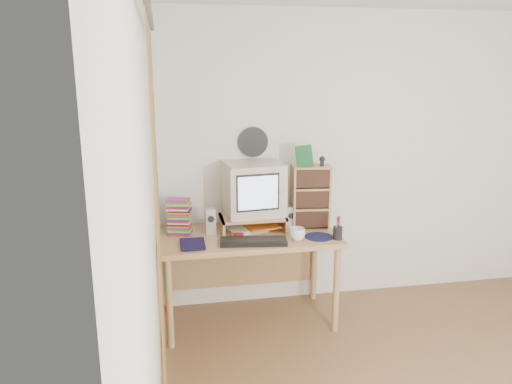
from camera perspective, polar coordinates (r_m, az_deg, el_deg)
name	(u,v)px	position (r m, az deg, el deg)	size (l,w,h in m)	color
back_wall	(357,159)	(4.45, 11.50, 3.69)	(3.50, 3.50, 0.00)	white
left_wall	(149,237)	(2.44, -12.14, -5.10)	(3.50, 3.50, 0.00)	white
curtain	(159,226)	(2.92, -11.07, -3.84)	(2.20, 2.20, 0.00)	#DD4E1F
wall_disc	(253,142)	(4.14, -0.34, 5.73)	(0.25, 0.25, 0.02)	black
desk	(247,247)	(4.06, -0.99, -6.36)	(1.40, 0.70, 0.75)	tan
monitor_riser	(253,219)	(4.03, -0.39, -3.09)	(0.52, 0.30, 0.12)	tan
crt_monitor	(254,189)	(4.01, -0.24, 0.35)	(0.44, 0.44, 0.42)	beige
speaker_left	(210,221)	(3.95, -5.23, -3.35)	(0.08, 0.08, 0.21)	#BDBCC2
speaker_right	(290,218)	(4.06, 3.91, -2.95)	(0.07, 0.07, 0.19)	#BDBCC2
keyboard	(253,241)	(3.75, -0.30, -5.68)	(0.50, 0.17, 0.03)	black
dvd_stack	(179,219)	(3.97, -8.77, -3.09)	(0.17, 0.12, 0.25)	brown
cd_rack	(311,197)	(4.08, 6.28, -0.56)	(0.31, 0.17, 0.52)	tan
mug	(297,234)	(3.82, 4.73, -4.82)	(0.12, 0.12, 0.10)	white
diary	(180,243)	(3.74, -8.67, -5.83)	(0.22, 0.17, 0.04)	#120E35
mousepad	(319,237)	(3.92, 7.21, -5.10)	(0.22, 0.22, 0.00)	#101438
pen_cup	(338,230)	(3.87, 9.34, -4.35)	(0.07, 0.07, 0.14)	black
papers	(252,228)	(4.04, -0.43, -4.12)	(0.30, 0.22, 0.04)	silver
red_box	(239,236)	(3.87, -1.98, -5.02)	(0.07, 0.05, 0.04)	red
game_box	(304,156)	(3.97, 5.53, 4.12)	(0.13, 0.03, 0.17)	#1A5D2F
webcam	(322,161)	(4.02, 7.57, 3.53)	(0.05, 0.05, 0.08)	black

